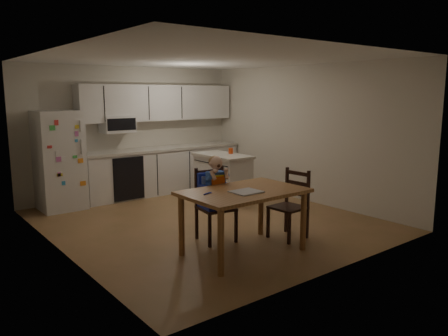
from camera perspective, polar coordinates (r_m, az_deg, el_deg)
room at (r=7.10m, az=-4.67°, el=3.74°), size 4.52×5.01×2.51m
refrigerator at (r=8.00m, az=-20.71°, el=0.93°), size 0.72×0.70×1.70m
kitchen_run at (r=8.89m, az=-8.22°, el=2.46°), size 3.37×0.62×2.15m
kitchen_island at (r=8.20m, az=-0.20°, el=-1.17°), size 0.61×1.17×0.86m
red_cup at (r=8.22m, az=0.89°, el=2.26°), size 0.09×0.09×0.11m
dining_table at (r=5.43m, az=2.58°, el=-4.03°), size 1.50×0.97×0.80m
napkin at (r=5.29m, az=2.91°, el=-3.12°), size 0.34×0.30×0.01m
toddler_spoon at (r=5.19m, az=-2.23°, el=-3.34°), size 0.12×0.06×0.02m
chair_booster at (r=5.90m, az=-1.28°, el=-2.82°), size 0.50×0.50×1.17m
chair_side at (r=6.14m, az=8.95°, el=-4.04°), size 0.44×0.44×0.95m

